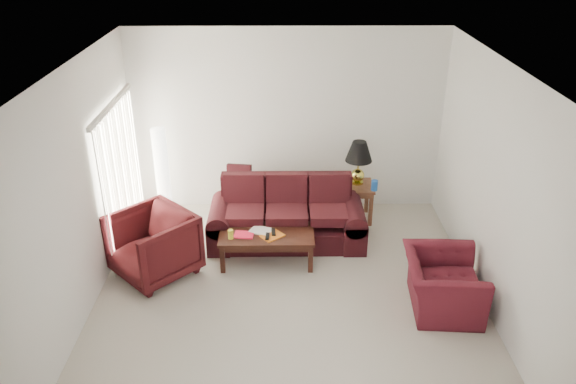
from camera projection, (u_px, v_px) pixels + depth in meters
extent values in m
plane|color=beige|center=(289.00, 291.00, 7.45)|extent=(5.00, 5.00, 0.00)
cube|color=silver|center=(121.00, 177.00, 8.11)|extent=(0.10, 2.00, 2.16)
cube|color=black|center=(239.00, 176.00, 8.99)|extent=(0.41, 0.24, 0.40)
cube|color=silver|center=(345.00, 184.00, 8.84)|extent=(0.13, 0.05, 0.13)
cylinder|color=#1B56B3|center=(374.00, 185.00, 8.76)|extent=(0.12, 0.12, 0.17)
cube|color=silver|center=(345.00, 174.00, 9.13)|extent=(0.21, 0.22, 0.06)
imported|color=#3A0D0F|center=(153.00, 245.00, 7.61)|extent=(1.41, 1.41, 0.92)
imported|color=#471019|center=(442.00, 284.00, 7.01)|extent=(1.00, 1.13, 0.69)
cube|color=red|center=(244.00, 235.00, 7.84)|extent=(0.29, 0.23, 0.02)
cube|color=white|center=(261.00, 231.00, 7.94)|extent=(0.36, 0.33, 0.02)
cube|color=orange|center=(272.00, 236.00, 7.81)|extent=(0.37, 0.36, 0.02)
cube|color=black|center=(267.00, 236.00, 7.76)|extent=(0.06, 0.18, 0.02)
cube|color=black|center=(274.00, 232.00, 7.86)|extent=(0.07, 0.19, 0.02)
cylinder|color=gold|center=(231.00, 234.00, 7.73)|extent=(0.08, 0.08, 0.13)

